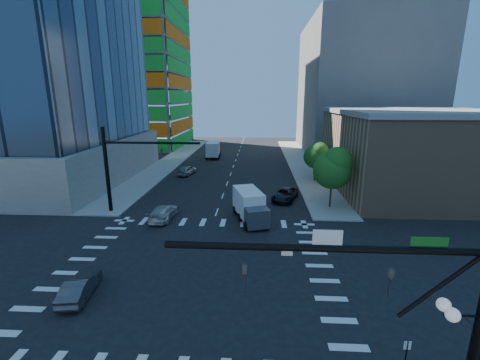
{
  "coord_description": "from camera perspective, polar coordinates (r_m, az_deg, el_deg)",
  "views": [
    {
      "loc": [
        4.35,
        -20.59,
        12.0
      ],
      "look_at": [
        2.75,
        8.0,
        4.66
      ],
      "focal_mm": 24.0,
      "sensor_mm": 36.0,
      "label": 1
    }
  ],
  "objects": [
    {
      "name": "box_truck_near",
      "position": [
        32.03,
        1.92,
        -5.11
      ],
      "size": [
        3.97,
        6.13,
        2.97
      ],
      "rotation": [
        0.0,
        0.0,
        0.3
      ],
      "color": "black",
      "rests_on": "ground"
    },
    {
      "name": "sidewalk_ne",
      "position": [
        62.29,
        10.68,
        3.09
      ],
      "size": [
        5.0,
        60.0,
        0.15
      ],
      "primitive_type": "cube",
      "color": "gray",
      "rests_on": "ground"
    },
    {
      "name": "ground",
      "position": [
        24.23,
        -7.86,
        -15.46
      ],
      "size": [
        160.0,
        160.0,
        0.0
      ],
      "primitive_type": "plane",
      "color": "black",
      "rests_on": "ground"
    },
    {
      "name": "car_sb_cross",
      "position": [
        23.15,
        -26.57,
        -16.62
      ],
      "size": [
        1.88,
        4.13,
        1.31
      ],
      "primitive_type": "imported",
      "rotation": [
        0.0,
        0.0,
        3.27
      ],
      "color": "#414145",
      "rests_on": "ground"
    },
    {
      "name": "sidewalk_nw",
      "position": [
        64.01,
        -12.14,
        3.32
      ],
      "size": [
        5.0,
        60.0,
        0.15
      ],
      "primitive_type": "cube",
      "color": "gray",
      "rests_on": "ground"
    },
    {
      "name": "no_parking_sign",
      "position": [
        16.95,
        27.35,
        -26.26
      ],
      "size": [
        0.3,
        0.06,
        2.2
      ],
      "color": "black",
      "rests_on": "ground"
    },
    {
      "name": "construction_building",
      "position": [
        89.32,
        -19.07,
        21.77
      ],
      "size": [
        25.16,
        34.5,
        70.6
      ],
      "color": "slate",
      "rests_on": "ground"
    },
    {
      "name": "signal_mast_nw",
      "position": [
        35.75,
        -20.55,
        2.97
      ],
      "size": [
        10.2,
        0.4,
        9.0
      ],
      "color": "black",
      "rests_on": "sidewalk_nw"
    },
    {
      "name": "commercial_building",
      "position": [
        47.8,
        28.86,
        4.56
      ],
      "size": [
        20.5,
        22.5,
        10.6
      ],
      "color": "#997658",
      "rests_on": "ground"
    },
    {
      "name": "tree_north",
      "position": [
        47.95,
        13.5,
        4.36
      ],
      "size": [
        3.54,
        3.52,
        5.78
      ],
      "color": "#382316",
      "rests_on": "sidewalk_ne"
    },
    {
      "name": "road_markings",
      "position": [
        24.22,
        -7.87,
        -15.45
      ],
      "size": [
        20.0,
        20.0,
        0.01
      ],
      "primitive_type": "cube",
      "color": "silver",
      "rests_on": "ground"
    },
    {
      "name": "box_truck_far",
      "position": [
        66.75,
        -4.75,
        5.25
      ],
      "size": [
        3.02,
        6.45,
        3.31
      ],
      "rotation": [
        0.0,
        0.0,
        3.19
      ],
      "color": "black",
      "rests_on": "ground"
    },
    {
      "name": "car_sb_mid",
      "position": [
        52.14,
        -9.38,
        1.75
      ],
      "size": [
        2.85,
        4.84,
        1.54
      ],
      "primitive_type": "imported",
      "rotation": [
        0.0,
        0.0,
        2.9
      ],
      "color": "#999BA0",
      "rests_on": "ground"
    },
    {
      "name": "tree_south",
      "position": [
        36.22,
        16.36,
        2.14
      ],
      "size": [
        4.16,
        4.16,
        6.82
      ],
      "color": "#382316",
      "rests_on": "sidewalk_ne"
    },
    {
      "name": "car_sb_near",
      "position": [
        33.73,
        -13.45,
        -5.57
      ],
      "size": [
        2.23,
        5.04,
        1.44
      ],
      "primitive_type": "imported",
      "rotation": [
        0.0,
        0.0,
        3.1
      ],
      "color": "silver",
      "rests_on": "ground"
    },
    {
      "name": "car_nb_far",
      "position": [
        39.09,
        8.01,
        -2.56
      ],
      "size": [
        3.87,
        5.56,
        1.41
      ],
      "primitive_type": "imported",
      "rotation": [
        0.0,
        0.0,
        -0.33
      ],
      "color": "black",
      "rests_on": "ground"
    },
    {
      "name": "bg_building_ne",
      "position": [
        78.93,
        20.61,
        14.95
      ],
      "size": [
        24.0,
        30.0,
        28.0
      ],
      "primitive_type": "cube",
      "color": "#69635E",
      "rests_on": "ground"
    },
    {
      "name": "signal_mast_se",
      "position": [
        13.06,
        33.51,
        -20.65
      ],
      "size": [
        10.51,
        2.48,
        9.0
      ],
      "color": "black",
      "rests_on": "sidewalk_se"
    }
  ]
}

